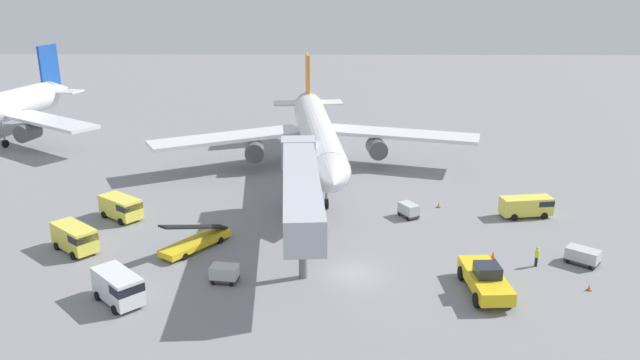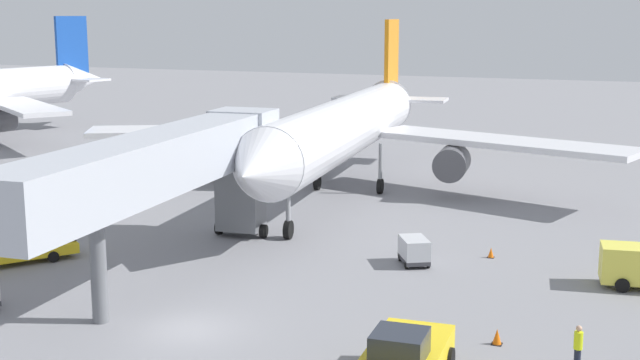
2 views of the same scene
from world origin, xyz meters
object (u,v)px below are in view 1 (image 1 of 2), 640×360
Objects in this scene: service_van_mid_left at (119,286)px; safety_cone_bravo at (589,287)px; belt_loader_truck at (196,241)px; safety_cone_charlie at (493,255)px; pushback_tug at (485,279)px; baggage_cart_mid_right at (583,256)px; service_van_near_center at (121,207)px; service_van_far_left at (528,205)px; jet_bridge at (300,184)px; airplane_at_gate at (316,132)px; baggage_cart_rear_right at (224,273)px; service_van_outer_right at (75,237)px; ground_crew_worker_foreground at (537,256)px; baggage_cart_mid_center at (409,210)px; safety_cone_alpha at (439,205)px.

safety_cone_bravo is (35.59, 2.43, -1.09)m from service_van_mid_left.
belt_loader_truck is 10.70× the size of safety_cone_charlie.
safety_cone_charlie reaches higher than safety_cone_bravo.
baggage_cart_mid_right is at bearing 28.59° from pushback_tug.
service_van_far_left is (40.65, 1.24, -0.09)m from service_van_near_center.
safety_cone_bravo is (22.63, -8.56, -5.43)m from jet_bridge.
service_van_far_left is (21.59, -15.63, -3.71)m from airplane_at_gate.
belt_loader_truck is 7.20m from baggage_cart_rear_right.
service_van_mid_left is at bearing -175.88° from pushback_tug.
service_van_outer_right reaches higher than ground_crew_worker_foreground.
jet_bridge is 4.53× the size of service_van_far_left.
pushback_tug is 6.51m from safety_cone_charlie.
jet_bridge is 10.69m from baggage_cart_rear_right.
airplane_at_gate is 22.66m from jet_bridge.
safety_cone_charlie is (6.10, -9.54, -0.47)m from baggage_cart_mid_center.
service_van_mid_left is at bearing -164.78° from safety_cone_charlie.
pushback_tug is (14.46, -9.02, -4.54)m from jet_bridge.
service_van_mid_left is 8.22× the size of safety_cone_alpha.
service_van_outer_right reaches higher than safety_cone_bravo.
service_van_mid_left reaches higher than baggage_cart_mid_right.
service_van_near_center reaches higher than ground_crew_worker_foreground.
airplane_at_gate reaches higher than ground_crew_worker_foreground.
safety_cone_charlie is (15.73, -25.56, -4.56)m from airplane_at_gate.
belt_loader_truck is 1.48× the size of service_van_mid_left.
service_van_mid_left is at bearing -176.09° from safety_cone_bravo.
baggage_cart_rear_right is 28.38m from safety_cone_bravo.
service_van_outer_right is at bearing -176.37° from belt_loader_truck.
pushback_tug reaches higher than baggage_cart_rear_right.
ground_crew_worker_foreground reaches higher than baggage_cart_mid_center.
belt_loader_truck is 32.87m from service_van_far_left.
ground_crew_worker_foreground is at bearing 11.37° from service_van_mid_left.
service_van_near_center is (1.57, 7.74, -0.07)m from service_van_outer_right.
pushback_tug is 0.99× the size of belt_loader_truck.
service_van_mid_left is at bearing -169.10° from baggage_cart_mid_right.
baggage_cart_mid_right is (13.32, -10.51, -0.02)m from baggage_cart_mid_center.
baggage_cart_mid_center reaches higher than safety_cone_alpha.
belt_loader_truck is at bearing -171.88° from jet_bridge.
belt_loader_truck is 10.34m from service_van_mid_left.
pushback_tug reaches higher than baggage_cart_mid_right.
jet_bridge is at bearing 5.76° from service_van_outer_right.
ground_crew_worker_foreground is at bearing 7.09° from baggage_cart_rear_right.
service_van_near_center is at bearing 155.64° from pushback_tug.
jet_bridge reaches higher than baggage_cart_rear_right.
baggage_cart_rear_right is 4.55× the size of safety_cone_bravo.
baggage_cart_rear_right is at bearing -102.37° from airplane_at_gate.
belt_loader_truck is 25.69m from safety_cone_alpha.
safety_cone_alpha is at bearing 18.65° from service_van_outer_right.
service_van_near_center is 32.41m from safety_cone_alpha.
jet_bridge is 19.55m from service_van_near_center.
service_van_far_left is at bearing 59.46° from safety_cone_charlie.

